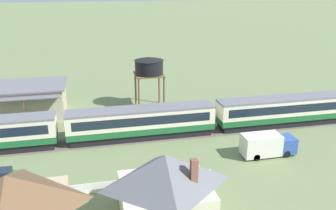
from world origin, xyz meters
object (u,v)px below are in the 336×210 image
at_px(parked_car_green, 0,176).
at_px(passenger_train, 217,115).
at_px(delivery_truck_blue, 267,145).
at_px(station_building, 30,100).
at_px(water_tower, 149,67).
at_px(cottage_grey_roof, 165,185).

bearing_deg(parked_car_green, passenger_train, 21.18).
bearing_deg(delivery_truck_blue, station_building, 145.80).
bearing_deg(delivery_truck_blue, water_tower, 118.77).
bearing_deg(cottage_grey_roof, parked_car_green, 149.35).
height_order(parked_car_green, delivery_truck_blue, delivery_truck_blue).
xyz_separation_m(cottage_grey_roof, parked_car_green, (-14.85, 8.80, -2.40)).
xyz_separation_m(water_tower, delivery_truck_blue, (10.28, -18.72, -5.21)).
height_order(passenger_train, cottage_grey_roof, cottage_grey_roof).
bearing_deg(delivery_truck_blue, parked_car_green, 178.94).
distance_m(passenger_train, water_tower, 13.65).
bearing_deg(cottage_grey_roof, station_building, 117.78).
distance_m(passenger_train, parked_car_green, 26.34).
relative_size(passenger_train, delivery_truck_blue, 12.40).
height_order(passenger_train, water_tower, water_tower).
xyz_separation_m(station_building, parked_car_green, (-0.49, -18.45, -1.80)).
relative_size(water_tower, parked_car_green, 1.70).
xyz_separation_m(station_building, delivery_truck_blue, (27.92, -18.98, -1.09)).
xyz_separation_m(passenger_train, station_building, (-24.74, 11.08, 0.20)).
distance_m(station_building, parked_car_green, 18.55).
xyz_separation_m(water_tower, cottage_grey_roof, (-3.29, -27.00, -3.53)).
distance_m(station_building, water_tower, 18.12).
distance_m(passenger_train, delivery_truck_blue, 8.56).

